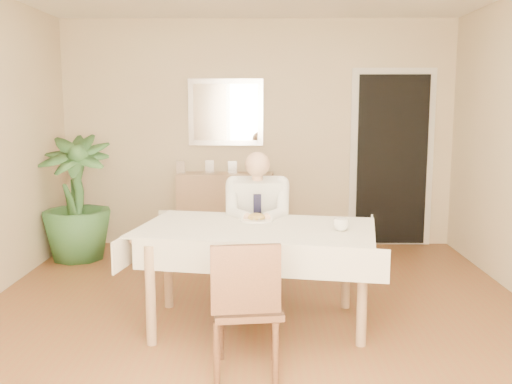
{
  "coord_description": "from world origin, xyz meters",
  "views": [
    {
      "loc": [
        0.05,
        -4.13,
        1.64
      ],
      "look_at": [
        0.0,
        0.35,
        0.95
      ],
      "focal_mm": 40.0,
      "sensor_mm": 36.0,
      "label": 1
    }
  ],
  "objects_px": {
    "coffee_mug": "(341,225)",
    "potted_palm": "(76,198)",
    "chair_near": "(246,302)",
    "seated_man": "(257,219)",
    "sideboard": "(226,210)",
    "chair_far": "(258,238)",
    "dining_table": "(257,238)"
  },
  "relations": [
    {
      "from": "coffee_mug",
      "to": "potted_palm",
      "type": "relative_size",
      "value": 0.08
    },
    {
      "from": "sideboard",
      "to": "seated_man",
      "type": "bearing_deg",
      "value": -74.12
    },
    {
      "from": "dining_table",
      "to": "coffee_mug",
      "type": "distance_m",
      "value": 0.63
    },
    {
      "from": "chair_far",
      "to": "chair_near",
      "type": "height_order",
      "value": "chair_near"
    },
    {
      "from": "seated_man",
      "to": "sideboard",
      "type": "bearing_deg",
      "value": 102.16
    },
    {
      "from": "dining_table",
      "to": "chair_far",
      "type": "height_order",
      "value": "chair_far"
    },
    {
      "from": "chair_near",
      "to": "seated_man",
      "type": "relative_size",
      "value": 0.69
    },
    {
      "from": "coffee_mug",
      "to": "sideboard",
      "type": "height_order",
      "value": "sideboard"
    },
    {
      "from": "chair_near",
      "to": "sideboard",
      "type": "relative_size",
      "value": 0.79
    },
    {
      "from": "chair_near",
      "to": "sideboard",
      "type": "bearing_deg",
      "value": 88.3
    },
    {
      "from": "potted_palm",
      "to": "seated_man",
      "type": "bearing_deg",
      "value": -32.55
    },
    {
      "from": "chair_far",
      "to": "sideboard",
      "type": "bearing_deg",
      "value": 111.59
    },
    {
      "from": "seated_man",
      "to": "sideboard",
      "type": "xyz_separation_m",
      "value": [
        -0.38,
        1.76,
        -0.26
      ]
    },
    {
      "from": "sideboard",
      "to": "potted_palm",
      "type": "xyz_separation_m",
      "value": [
        -1.55,
        -0.53,
        0.23
      ]
    },
    {
      "from": "chair_near",
      "to": "seated_man",
      "type": "bearing_deg",
      "value": 80.38
    },
    {
      "from": "dining_table",
      "to": "coffee_mug",
      "type": "bearing_deg",
      "value": -1.88
    },
    {
      "from": "chair_far",
      "to": "seated_man",
      "type": "xyz_separation_m",
      "value": [
        -0.0,
        -0.28,
        0.23
      ]
    },
    {
      "from": "chair_far",
      "to": "chair_near",
      "type": "bearing_deg",
      "value": -84.52
    },
    {
      "from": "chair_far",
      "to": "dining_table",
      "type": "bearing_deg",
      "value": -82.78
    },
    {
      "from": "seated_man",
      "to": "sideboard",
      "type": "distance_m",
      "value": 1.82
    },
    {
      "from": "potted_palm",
      "to": "chair_far",
      "type": "bearing_deg",
      "value": -26.23
    },
    {
      "from": "chair_near",
      "to": "potted_palm",
      "type": "height_order",
      "value": "potted_palm"
    },
    {
      "from": "chair_far",
      "to": "chair_near",
      "type": "relative_size",
      "value": 0.97
    },
    {
      "from": "seated_man",
      "to": "potted_palm",
      "type": "relative_size",
      "value": 0.94
    },
    {
      "from": "chair_near",
      "to": "coffee_mug",
      "type": "height_order",
      "value": "chair_near"
    },
    {
      "from": "chair_near",
      "to": "coffee_mug",
      "type": "relative_size",
      "value": 7.83
    },
    {
      "from": "dining_table",
      "to": "chair_near",
      "type": "distance_m",
      "value": 0.87
    },
    {
      "from": "chair_far",
      "to": "chair_near",
      "type": "xyz_separation_m",
      "value": [
        -0.05,
        -1.72,
        0.02
      ]
    },
    {
      "from": "potted_palm",
      "to": "dining_table",
      "type": "bearing_deg",
      "value": -43.41
    },
    {
      "from": "chair_near",
      "to": "sideboard",
      "type": "distance_m",
      "value": 3.22
    },
    {
      "from": "sideboard",
      "to": "chair_far",
      "type": "bearing_deg",
      "value": -71.91
    },
    {
      "from": "dining_table",
      "to": "sideboard",
      "type": "height_order",
      "value": "sideboard"
    }
  ]
}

